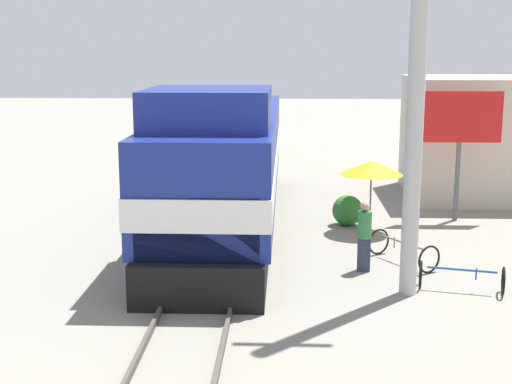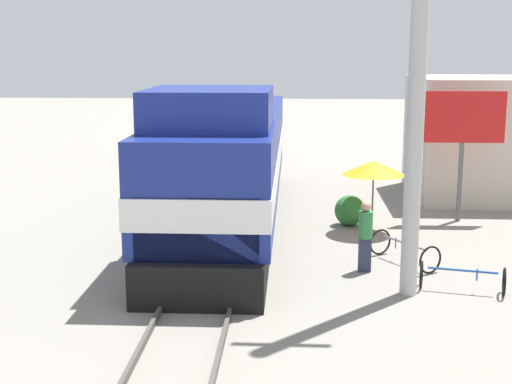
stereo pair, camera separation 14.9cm
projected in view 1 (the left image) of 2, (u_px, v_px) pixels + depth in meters
ground_plane at (215, 257)px, 18.51m from camera, size 120.00×120.00×0.00m
rail_near at (187, 254)px, 18.53m from camera, size 0.08×38.93×0.15m
rail_far at (242, 255)px, 18.47m from camera, size 0.08×38.93×0.15m
locomotive at (225, 166)px, 21.22m from camera, size 3.11×15.25×4.41m
utility_pole at (419, 25)px, 14.64m from camera, size 1.80×0.37×11.48m
vendor_umbrella at (371, 168)px, 20.78m from camera, size 1.83×1.83×2.13m
billboard_sign at (460, 124)px, 21.92m from camera, size 2.54×0.12×4.05m
shrub_cluster at (348, 210)px, 21.78m from camera, size 0.94×0.94×0.94m
person_bystander at (364, 233)px, 17.20m from camera, size 0.34×0.34×1.74m
bicycle at (403, 250)px, 17.92m from camera, size 1.62×1.98×0.69m
bicycle_spare at (461, 277)px, 15.85m from camera, size 1.92×1.04×0.64m
building_block_distant at (509, 137)px, 25.89m from camera, size 7.14×5.02×4.33m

